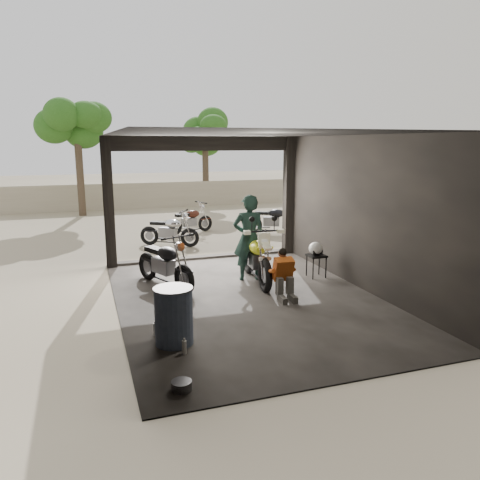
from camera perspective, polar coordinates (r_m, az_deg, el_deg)
ground at (r=9.31m, az=0.97°, el=-7.30°), size 80.00×80.00×0.00m
garage at (r=9.48m, az=-0.12°, el=1.06°), size 7.00×7.13×3.20m
boundary_wall at (r=22.61m, az=-11.09°, el=5.39°), size 18.00×0.30×1.20m
tree_left at (r=20.80m, az=-19.34°, el=13.76°), size 2.20×2.20×5.60m
tree_right at (r=23.02m, az=-4.29°, el=13.06°), size 2.20×2.20×5.00m
main_bike at (r=10.27m, az=1.99°, el=-1.69°), size 1.00×2.02×1.30m
left_bike at (r=10.09m, az=-9.19°, el=-2.40°), size 1.38×1.91×1.20m
outside_bike_a at (r=14.06m, az=-8.64°, el=1.43°), size 1.72×1.40×1.09m
outside_bike_b at (r=15.97m, az=-6.10°, el=2.66°), size 1.68×1.14×1.05m
outside_bike_c at (r=15.82m, az=4.03°, el=2.75°), size 1.79×1.34×1.12m
rider at (r=10.36m, az=1.09°, el=0.24°), size 0.78×0.59×1.94m
mechanic at (r=9.19m, az=5.49°, el=-4.41°), size 0.54×0.71×0.98m
stool at (r=10.80m, az=9.30°, el=-2.18°), size 0.39×0.39×0.54m
helmet at (r=10.75m, az=9.21°, el=-1.02°), size 0.40×0.41×0.30m
oil_drum at (r=7.27m, az=-8.08°, el=-9.25°), size 0.73×0.73×0.90m
sign_post at (r=15.05m, az=7.87°, el=6.15°), size 0.79×0.08×2.36m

